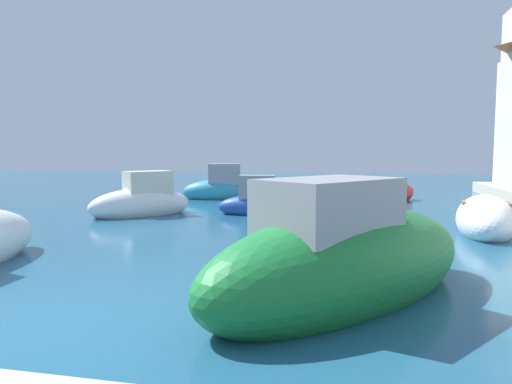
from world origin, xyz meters
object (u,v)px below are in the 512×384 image
(moored_boat_1, at_px, (346,261))
(moored_boat_6, at_px, (264,204))
(moored_boat_2, at_px, (220,189))
(moored_boat_3, at_px, (142,202))
(moored_boat_5, at_px, (485,219))
(moored_boat_7, at_px, (382,194))

(moored_boat_1, xyz_separation_m, moored_boat_6, (-2.95, 8.63, -0.20))
(moored_boat_2, bearing_deg, moored_boat_3, 67.89)
(moored_boat_5, distance_m, moored_boat_7, 7.51)
(moored_boat_3, xyz_separation_m, moored_boat_7, (8.11, 5.90, -0.11))
(moored_boat_3, height_order, moored_boat_7, moored_boat_3)
(moored_boat_3, bearing_deg, moored_boat_1, 84.03)
(moored_boat_1, xyz_separation_m, moored_boat_3, (-6.93, 7.64, -0.12))
(moored_boat_2, relative_size, moored_boat_7, 0.92)
(moored_boat_1, relative_size, moored_boat_5, 1.49)
(moored_boat_3, relative_size, moored_boat_7, 0.94)
(moored_boat_2, height_order, moored_boat_5, moored_boat_2)
(moored_boat_1, relative_size, moored_boat_3, 1.58)
(moored_boat_2, relative_size, moored_boat_6, 1.04)
(moored_boat_3, xyz_separation_m, moored_boat_6, (3.99, 0.99, -0.07))
(moored_boat_5, height_order, moored_boat_7, moored_boat_5)
(moored_boat_3, height_order, moored_boat_6, moored_boat_3)
(moored_boat_2, relative_size, moored_boat_5, 0.92)
(moored_boat_6, xyz_separation_m, moored_boat_7, (4.12, 4.91, -0.04))
(moored_boat_6, bearing_deg, moored_boat_1, -75.31)
(moored_boat_2, height_order, moored_boat_3, moored_boat_2)
(moored_boat_2, bearing_deg, moored_boat_6, 110.53)
(moored_boat_1, xyz_separation_m, moored_boat_7, (1.18, 13.55, -0.24))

